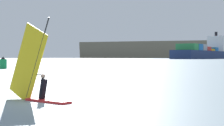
# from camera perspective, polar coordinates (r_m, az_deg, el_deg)

# --- Properties ---
(ground_plane) EXTENTS (4000.00, 4000.00, 0.00)m
(ground_plane) POSITION_cam_1_polar(r_m,az_deg,el_deg) (18.10, -6.14, -5.93)
(ground_plane) COLOR gray
(windsurfer) EXTENTS (3.68, 2.99, 4.28)m
(windsurfer) POSITION_cam_1_polar(r_m,az_deg,el_deg) (19.09, -11.18, -2.29)
(windsurfer) COLOR red
(windsurfer) RESTS_ON ground_plane
(cargo_ship) EXTENTS (101.51, 154.07, 39.20)m
(cargo_ship) POSITION_cam_1_polar(r_m,az_deg,el_deg) (519.44, 13.40, 1.55)
(cargo_ship) COLOR navy
(cargo_ship) RESTS_ON ground_plane
(channel_buoy) EXTENTS (1.34, 1.34, 2.27)m
(channel_buoy) POSITION_cam_1_polar(r_m,az_deg,el_deg) (74.39, -15.93, -0.03)
(channel_buoy) COLOR #19994C
(channel_buoy) RESTS_ON ground_plane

